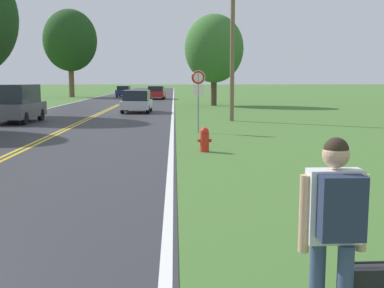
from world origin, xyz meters
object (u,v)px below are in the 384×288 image
(car_dark_grey_van_mid_near, at_px, (16,103))
(car_red_sedan_receding, at_px, (156,92))
(traffic_sign, at_px, (198,86))
(tree_behind_sign, at_px, (70,41))
(car_dark_blue_sedan_distant, at_px, (124,91))
(fire_hydrant, at_px, (205,139))
(hitchhiker_person, at_px, (335,218))
(tree_mid_treeline, at_px, (214,49))
(car_silver_hatchback_mid_far, at_px, (137,101))

(car_dark_grey_van_mid_near, relative_size, car_red_sedan_receding, 0.87)
(traffic_sign, xyz_separation_m, tree_behind_sign, (-14.03, 41.20, 5.04))
(car_red_sedan_receding, distance_m, car_dark_blue_sedan_distant, 8.82)
(fire_hydrant, distance_m, traffic_sign, 5.74)
(hitchhiker_person, height_order, fire_hydrant, hitchhiker_person)
(tree_behind_sign, distance_m, car_dark_grey_van_mid_near, 36.90)
(fire_hydrant, xyz_separation_m, tree_mid_treeline, (2.45, 26.52, 4.45))
(fire_hydrant, relative_size, car_dark_blue_sedan_distant, 0.17)
(tree_behind_sign, bearing_deg, fire_hydrant, -73.35)
(fire_hydrant, distance_m, car_dark_blue_sedan_distant, 48.39)
(car_silver_hatchback_mid_far, bearing_deg, car_dark_grey_van_mid_near, -35.87)
(traffic_sign, relative_size, car_silver_hatchback_mid_far, 0.72)
(traffic_sign, relative_size, car_red_sedan_receding, 0.55)
(fire_hydrant, xyz_separation_m, traffic_sign, (0.07, 5.50, 1.61))
(hitchhiker_person, bearing_deg, fire_hydrant, 0.94)
(tree_mid_treeline, bearing_deg, car_dark_grey_van_mid_near, -126.36)
(hitchhiker_person, bearing_deg, car_red_sedan_receding, 2.55)
(traffic_sign, distance_m, car_dark_grey_van_mid_near, 10.69)
(car_silver_hatchback_mid_far, distance_m, car_dark_blue_sedan_distant, 29.98)
(traffic_sign, distance_m, car_red_sedan_receding, 34.84)
(hitchhiker_person, height_order, car_dark_grey_van_mid_near, car_dark_grey_van_mid_near)
(car_dark_grey_van_mid_near, bearing_deg, car_silver_hatchback_mid_far, -34.77)
(car_red_sedan_receding, xyz_separation_m, car_dark_blue_sedan_distant, (-4.45, 7.62, -0.02))
(traffic_sign, relative_size, tree_mid_treeline, 0.34)
(fire_hydrant, bearing_deg, car_dark_grey_van_mid_near, 131.19)
(tree_behind_sign, relative_size, car_red_sedan_receding, 2.28)
(hitchhiker_person, height_order, traffic_sign, traffic_sign)
(hitchhiker_person, xyz_separation_m, car_dark_blue_sedan_distant, (-7.91, 58.90, -0.37))
(car_dark_grey_van_mid_near, xyz_separation_m, car_red_sedan_receding, (6.25, 29.59, -0.26))
(traffic_sign, distance_m, tree_mid_treeline, 21.34)
(hitchhiker_person, distance_m, car_red_sedan_receding, 51.40)
(tree_mid_treeline, bearing_deg, hitchhiker_person, -93.06)
(fire_hydrant, bearing_deg, tree_behind_sign, 106.65)
(car_dark_grey_van_mid_near, height_order, car_dark_blue_sedan_distant, car_dark_grey_van_mid_near)
(hitchhiker_person, xyz_separation_m, car_dark_grey_van_mid_near, (-9.71, 21.69, -0.08))
(hitchhiker_person, distance_m, fire_hydrant, 11.12)
(tree_behind_sign, distance_m, car_silver_hatchback_mid_far, 31.09)
(car_silver_hatchback_mid_far, xyz_separation_m, car_red_sedan_receding, (0.51, 22.11, -0.05))
(fire_hydrant, height_order, tree_mid_treeline, tree_mid_treeline)
(fire_hydrant, xyz_separation_m, car_silver_hatchback_mid_far, (-3.54, 18.08, 0.41))
(fire_hydrant, bearing_deg, car_dark_blue_sedan_distant, 98.89)
(traffic_sign, height_order, car_dark_grey_van_mid_near, traffic_sign)
(car_dark_grey_van_mid_near, bearing_deg, car_dark_blue_sedan_distant, -0.06)
(traffic_sign, height_order, car_dark_blue_sedan_distant, traffic_sign)
(tree_mid_treeline, bearing_deg, fire_hydrant, -95.28)
(hitchhiker_person, height_order, tree_behind_sign, tree_behind_sign)
(fire_hydrant, height_order, car_silver_hatchback_mid_far, car_silver_hatchback_mid_far)
(car_dark_grey_van_mid_near, bearing_deg, fire_hydrant, -136.10)
(traffic_sign, xyz_separation_m, car_red_sedan_receding, (-3.09, 34.68, -1.25))
(car_silver_hatchback_mid_far, distance_m, car_red_sedan_receding, 22.11)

